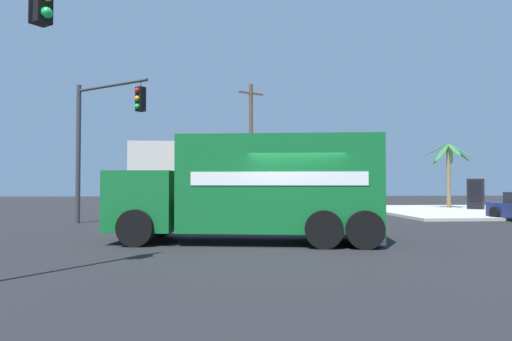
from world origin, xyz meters
TOP-DOWN VIEW (x-y plane):
  - ground_plane at (0.00, 0.00)m, footprint 100.00×100.00m
  - sidewalk_corner_far at (13.34, 13.34)m, footprint 12.57×12.57m
  - delivery_truck at (-0.96, 0.50)m, footprint 7.90×3.83m
  - traffic_light_secondary at (-7.05, 6.70)m, footprint 3.41×2.56m
  - vending_machine_red at (13.64, 14.30)m, footprint 1.17×1.14m
  - palm_tree_far at (12.68, 15.74)m, footprint 3.16×3.17m
  - utility_pole at (0.32, 21.97)m, footprint 1.95×1.22m
  - building_backdrop at (0.22, 28.29)m, footprint 19.53×6.00m

SIDE VIEW (x-z plane):
  - ground_plane at x=0.00m, z-range 0.00..0.00m
  - sidewalk_corner_far at x=13.34m, z-range 0.00..0.14m
  - vending_machine_red at x=13.64m, z-range 0.14..1.99m
  - delivery_truck at x=-0.96m, z-range 0.04..3.07m
  - building_backdrop at x=0.22m, z-range 0.00..5.21m
  - palm_tree_far at x=12.68m, z-range 0.99..5.15m
  - traffic_light_secondary at x=-7.05m, z-range 0.93..6.88m
  - utility_pole at x=0.32m, z-range 0.14..9.42m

